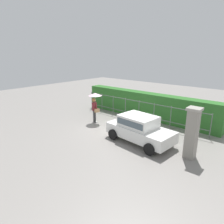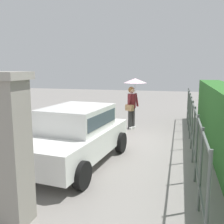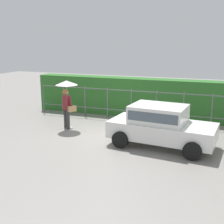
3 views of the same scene
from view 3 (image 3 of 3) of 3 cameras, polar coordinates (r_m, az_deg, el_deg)
ground_plane at (r=11.83m, az=-0.55°, el=-4.42°), size 40.00×40.00×0.00m
car at (r=10.53m, az=9.47°, el=-2.34°), size 3.87×2.16×1.48m
pedestrian at (r=12.49m, az=-8.85°, el=3.43°), size 0.93×0.93×2.07m
fence_section at (r=13.79m, az=3.76°, el=1.71°), size 9.70×0.05×1.50m
hedge_row at (r=14.67m, az=4.86°, el=2.91°), size 10.65×0.90×1.90m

